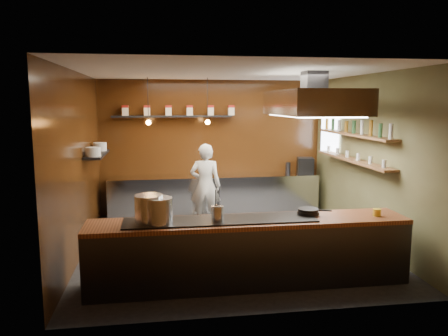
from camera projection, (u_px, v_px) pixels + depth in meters
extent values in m
plane|color=black|center=(230.00, 246.00, 7.66)|extent=(5.00, 5.00, 0.00)
plane|color=black|center=(213.00, 147.00, 9.88)|extent=(5.00, 0.00, 5.00)
plane|color=black|center=(78.00, 165.00, 7.07)|extent=(0.00, 5.00, 5.00)
plane|color=brown|center=(368.00, 159.00, 7.80)|extent=(0.00, 5.00, 5.00)
plane|color=silver|center=(231.00, 72.00, 7.21)|extent=(5.00, 5.00, 0.00)
plane|color=white|center=(330.00, 131.00, 9.39)|extent=(0.00, 1.00, 1.00)
cube|color=silver|center=(215.00, 195.00, 9.71)|extent=(4.60, 0.65, 0.90)
cube|color=#38383D|center=(249.00, 254.00, 6.03)|extent=(4.40, 0.70, 0.86)
cube|color=brown|center=(249.00, 222.00, 5.96)|extent=(4.40, 0.72, 0.06)
cube|color=black|center=(220.00, 220.00, 5.89)|extent=(2.60, 0.55, 0.02)
cube|color=black|center=(172.00, 116.00, 9.50)|extent=(2.60, 0.26, 0.04)
cube|color=black|center=(97.00, 154.00, 8.06)|extent=(0.30, 1.40, 0.04)
cube|color=brown|center=(354.00, 134.00, 8.01)|extent=(0.26, 2.80, 0.04)
cube|color=brown|center=(352.00, 160.00, 8.08)|extent=(0.26, 2.80, 0.04)
cube|color=#38383D|center=(314.00, 81.00, 7.03)|extent=(0.35, 0.35, 0.30)
cube|color=silver|center=(314.00, 103.00, 7.08)|extent=(1.20, 2.00, 0.40)
cube|color=white|center=(313.00, 116.00, 7.11)|extent=(1.00, 1.80, 0.02)
cylinder|color=black|center=(148.00, 100.00, 8.73)|extent=(0.01, 0.01, 0.90)
sphere|color=orange|center=(149.00, 123.00, 8.80)|extent=(0.10, 0.10, 0.10)
cylinder|color=black|center=(207.00, 100.00, 8.91)|extent=(0.01, 0.01, 0.90)
sphere|color=orange|center=(208.00, 122.00, 8.98)|extent=(0.10, 0.10, 0.10)
cube|color=beige|center=(125.00, 112.00, 9.34)|extent=(0.13, 0.13, 0.17)
cube|color=maroon|center=(125.00, 107.00, 9.33)|extent=(0.13, 0.13, 0.05)
cube|color=beige|center=(147.00, 112.00, 9.41)|extent=(0.13, 0.13, 0.17)
cube|color=maroon|center=(147.00, 107.00, 9.39)|extent=(0.13, 0.13, 0.05)
cube|color=beige|center=(169.00, 112.00, 9.48)|extent=(0.13, 0.13, 0.17)
cube|color=maroon|center=(168.00, 106.00, 9.46)|extent=(0.13, 0.13, 0.05)
cube|color=beige|center=(190.00, 112.00, 9.54)|extent=(0.13, 0.13, 0.17)
cube|color=maroon|center=(190.00, 106.00, 9.53)|extent=(0.14, 0.13, 0.05)
cube|color=beige|center=(211.00, 111.00, 9.61)|extent=(0.13, 0.13, 0.17)
cube|color=maroon|center=(210.00, 106.00, 9.60)|extent=(0.14, 0.13, 0.05)
cube|color=beige|center=(231.00, 111.00, 9.68)|extent=(0.13, 0.13, 0.17)
cube|color=maroon|center=(231.00, 106.00, 9.66)|extent=(0.14, 0.13, 0.05)
cylinder|color=silver|center=(93.00, 152.00, 7.61)|extent=(0.26, 0.26, 0.16)
cylinder|color=silver|center=(100.00, 147.00, 8.49)|extent=(0.26, 0.26, 0.16)
cylinder|color=silver|center=(391.00, 131.00, 6.71)|extent=(0.06, 0.06, 0.24)
cylinder|color=#2D5933|center=(380.00, 130.00, 7.03)|extent=(0.06, 0.06, 0.24)
cylinder|color=#8C601E|center=(371.00, 129.00, 7.35)|extent=(0.06, 0.06, 0.24)
cylinder|color=silver|center=(362.00, 128.00, 7.67)|extent=(0.06, 0.06, 0.24)
cylinder|color=#2D5933|center=(354.00, 127.00, 7.99)|extent=(0.06, 0.06, 0.24)
cylinder|color=#8C601E|center=(346.00, 126.00, 8.30)|extent=(0.06, 0.06, 0.24)
cylinder|color=silver|center=(339.00, 125.00, 8.62)|extent=(0.06, 0.06, 0.24)
cylinder|color=#2D5933|center=(333.00, 124.00, 8.94)|extent=(0.06, 0.06, 0.24)
cylinder|color=#8C601E|center=(327.00, 123.00, 9.26)|extent=(0.06, 0.06, 0.24)
cylinder|color=silver|center=(384.00, 164.00, 6.94)|extent=(0.07, 0.07, 0.13)
cylinder|color=silver|center=(370.00, 160.00, 7.39)|extent=(0.07, 0.07, 0.13)
cylinder|color=silver|center=(358.00, 157.00, 7.84)|extent=(0.07, 0.07, 0.13)
cylinder|color=silver|center=(347.00, 154.00, 8.29)|extent=(0.07, 0.07, 0.13)
cylinder|color=silver|center=(338.00, 151.00, 8.74)|extent=(0.07, 0.07, 0.13)
cylinder|color=silver|center=(329.00, 149.00, 9.19)|extent=(0.07, 0.07, 0.13)
cylinder|color=silver|center=(149.00, 209.00, 5.73)|extent=(0.39, 0.39, 0.36)
cylinder|color=#B0B2B7|center=(159.00, 211.00, 5.68)|extent=(0.40, 0.40, 0.34)
cylinder|color=silver|center=(217.00, 214.00, 5.79)|extent=(0.18, 0.18, 0.21)
cylinder|color=black|center=(308.00, 213.00, 6.17)|extent=(0.31, 0.31, 0.04)
cylinder|color=black|center=(308.00, 210.00, 6.17)|extent=(0.29, 0.29, 0.04)
cylinder|color=black|center=(325.00, 211.00, 6.13)|extent=(0.18, 0.08, 0.02)
cylinder|color=yellow|center=(377.00, 212.00, 6.14)|extent=(0.13, 0.13, 0.10)
cube|color=black|center=(305.00, 165.00, 9.97)|extent=(0.42, 0.40, 0.36)
imported|color=white|center=(205.00, 186.00, 8.77)|extent=(0.68, 0.51, 1.70)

